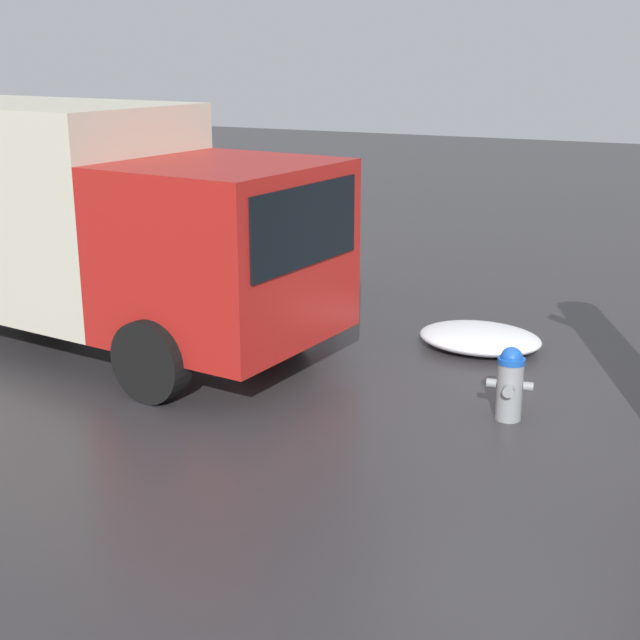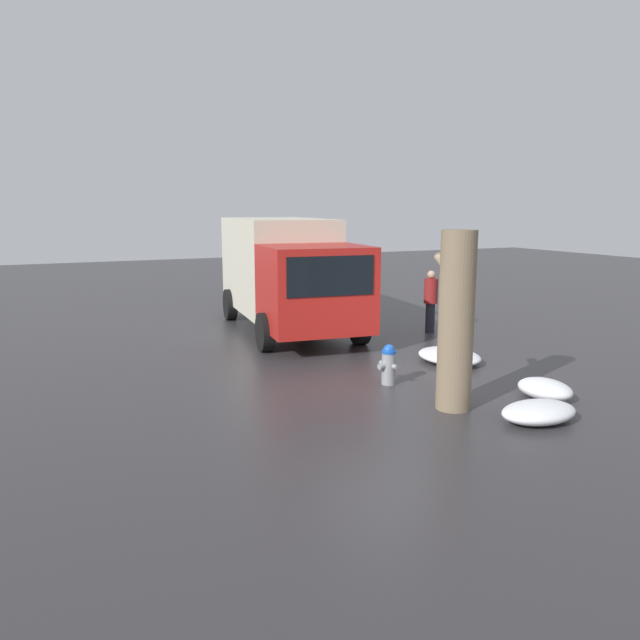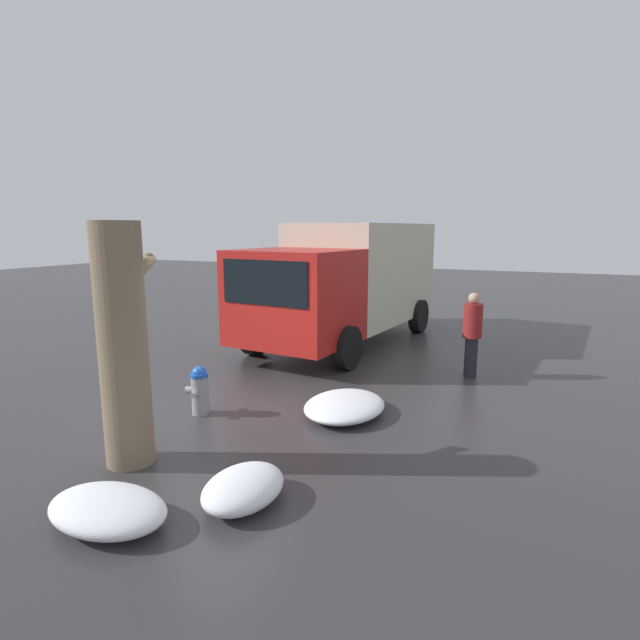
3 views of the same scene
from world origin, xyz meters
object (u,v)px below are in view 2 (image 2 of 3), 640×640
at_px(tree_trunk, 456,320).
at_px(fire_hydrant, 389,364).
at_px(delivery_truck, 287,271).
at_px(pedestrian, 431,299).

bearing_deg(tree_trunk, fire_hydrant, 7.93).
bearing_deg(delivery_truck, tree_trunk, 96.08).
height_order(tree_trunk, pedestrian, tree_trunk).
xyz_separation_m(fire_hydrant, tree_trunk, (-1.67, -0.23, 1.09)).
bearing_deg(delivery_truck, fire_hydrant, 93.69).
bearing_deg(pedestrian, tree_trunk, -148.23).
relative_size(fire_hydrant, pedestrian, 0.47).
xyz_separation_m(tree_trunk, pedestrian, (5.43, -3.31, -0.58)).
distance_m(fire_hydrant, pedestrian, 5.19).
distance_m(fire_hydrant, tree_trunk, 2.00).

